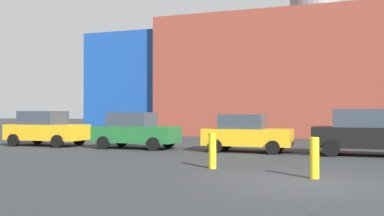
{
  "coord_description": "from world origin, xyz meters",
  "views": [
    {
      "loc": [
        1.08,
        -11.11,
        1.75
      ],
      "look_at": [
        -5.65,
        7.73,
        1.97
      ],
      "focal_mm": 40.33,
      "sensor_mm": 36.0,
      "label": 1
    }
  ],
  "objects_px": {
    "parked_car_3": "(366,133)",
    "parked_car_2": "(246,133)",
    "parked_car_1": "(135,131)",
    "bollard_yellow_0": "(315,158)",
    "parked_car_0": "(46,129)",
    "bollard_yellow_1": "(212,151)"
  },
  "relations": [
    {
      "from": "parked_car_0",
      "to": "parked_car_3",
      "type": "height_order",
      "value": "parked_car_3"
    },
    {
      "from": "parked_car_2",
      "to": "bollard_yellow_1",
      "type": "height_order",
      "value": "parked_car_2"
    },
    {
      "from": "parked_car_3",
      "to": "bollard_yellow_0",
      "type": "height_order",
      "value": "parked_car_3"
    },
    {
      "from": "parked_car_3",
      "to": "parked_car_2",
      "type": "bearing_deg",
      "value": -180.0
    },
    {
      "from": "bollard_yellow_0",
      "to": "parked_car_3",
      "type": "bearing_deg",
      "value": 77.43
    },
    {
      "from": "parked_car_2",
      "to": "parked_car_3",
      "type": "bearing_deg",
      "value": 0.0
    },
    {
      "from": "parked_car_2",
      "to": "bollard_yellow_0",
      "type": "xyz_separation_m",
      "value": [
        3.41,
        -7.07,
        -0.29
      ]
    },
    {
      "from": "parked_car_0",
      "to": "bollard_yellow_1",
      "type": "xyz_separation_m",
      "value": [
        11.07,
        -5.98,
        -0.35
      ]
    },
    {
      "from": "parked_car_0",
      "to": "bollard_yellow_0",
      "type": "xyz_separation_m",
      "value": [
        14.24,
        -7.07,
        -0.37
      ]
    },
    {
      "from": "parked_car_2",
      "to": "parked_car_3",
      "type": "xyz_separation_m",
      "value": [
        4.98,
        0.0,
        0.11
      ]
    },
    {
      "from": "parked_car_0",
      "to": "parked_car_2",
      "type": "height_order",
      "value": "parked_car_0"
    },
    {
      "from": "parked_car_0",
      "to": "parked_car_1",
      "type": "distance_m",
      "value": 5.3
    },
    {
      "from": "parked_car_3",
      "to": "parked_car_0",
      "type": "bearing_deg",
      "value": 180.0
    },
    {
      "from": "parked_car_1",
      "to": "parked_car_3",
      "type": "height_order",
      "value": "parked_car_3"
    },
    {
      "from": "parked_car_0",
      "to": "parked_car_2",
      "type": "bearing_deg",
      "value": -0.0
    },
    {
      "from": "parked_car_1",
      "to": "parked_car_3",
      "type": "xyz_separation_m",
      "value": [
        10.52,
        0.0,
        0.06
      ]
    },
    {
      "from": "parked_car_1",
      "to": "bollard_yellow_1",
      "type": "distance_m",
      "value": 8.32
    },
    {
      "from": "parked_car_0",
      "to": "parked_car_1",
      "type": "height_order",
      "value": "parked_car_0"
    },
    {
      "from": "parked_car_3",
      "to": "bollard_yellow_1",
      "type": "bearing_deg",
      "value": -128.4
    },
    {
      "from": "parked_car_2",
      "to": "bollard_yellow_0",
      "type": "relative_size",
      "value": 3.54
    },
    {
      "from": "parked_car_1",
      "to": "parked_car_2",
      "type": "bearing_deg",
      "value": -0.0
    },
    {
      "from": "bollard_yellow_1",
      "to": "parked_car_0",
      "type": "bearing_deg",
      "value": 151.62
    }
  ]
}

